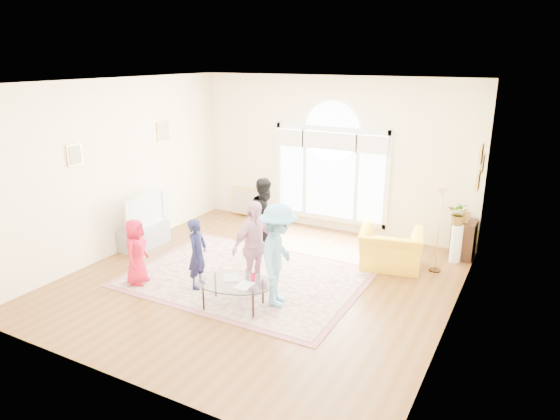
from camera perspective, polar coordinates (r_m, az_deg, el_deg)
The scene contains 18 objects.
ground at distance 8.34m, azimuth -2.44°, elevation -8.14°, with size 6.00×6.00×0.00m, color brown.
room_shell at distance 10.26m, azimuth 5.61°, elevation 5.92°, with size 6.00×6.00×6.00m.
area_rug at distance 8.46m, azimuth -3.83°, elevation -7.68°, with size 3.60×2.60×0.02m, color #C0B791.
rug_border at distance 8.47m, azimuth -3.83°, elevation -7.71°, with size 3.80×2.80×0.01m, color #935459.
tv_console at distance 10.04m, azimuth -15.22°, elevation -2.94°, with size 0.45×1.00×0.42m, color gray.
television at distance 9.87m, azimuth -15.42°, elevation -0.05°, with size 0.17×1.11×0.64m.
coffee_table at distance 7.38m, azimuth -5.37°, elevation -8.29°, with size 1.33×0.99×0.54m.
armchair at distance 8.92m, azimuth 12.53°, elevation -4.39°, with size 1.06×0.93×0.69m, color yellow.
side_cabinet at distance 9.75m, azimuth 20.22°, elevation -3.15°, with size 0.40×0.50×0.70m, color black.
floor_lamp at distance 8.70m, azimuth 18.01°, elevation 1.12°, with size 0.32×0.32×1.51m.
plant_pedestal at distance 9.50m, azimuth 19.48°, elevation -3.61°, with size 0.20×0.20×0.70m, color white.
potted_plant at distance 9.32m, azimuth 19.83°, elevation -0.37°, with size 0.38×0.33×0.43m, color #33722D.
leaning_picture at distance 11.63m, azimuth -3.78°, elevation -0.66°, with size 0.80×0.05×0.62m, color tan.
child_red at distance 8.35m, azimuth -16.13°, elevation -4.59°, with size 0.53×0.35×1.09m, color red.
child_navy at distance 7.98m, azimuth -9.41°, elevation -4.94°, with size 0.41×0.27×1.14m, color #16183B.
child_black at distance 9.14m, azimuth -1.66°, elevation -0.77°, with size 0.70×0.55×1.45m, color black.
child_pink at distance 7.74m, azimuth -3.02°, elevation -4.16°, with size 0.86×0.36×1.46m, color #E5A2B7.
child_blue at distance 7.27m, azimuth -0.19°, elevation -5.21°, with size 1.00×0.58×1.55m, color #61A1CF.
Camera 1 is at (3.87, -6.46, 3.58)m, focal length 32.00 mm.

